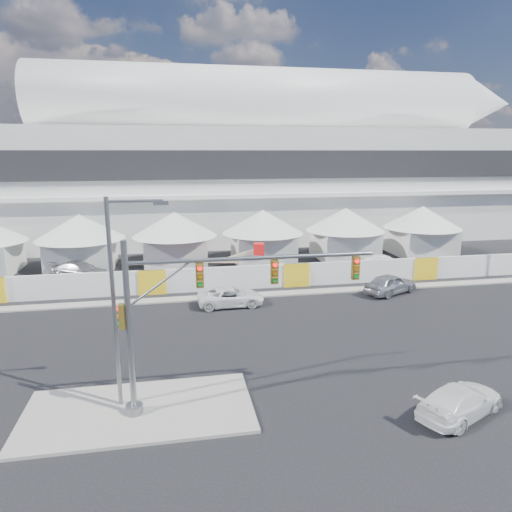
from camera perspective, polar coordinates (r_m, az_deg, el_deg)
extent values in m
plane|color=black|center=(24.88, 0.41, -14.03)|extent=(160.00, 160.00, 0.00)
cube|color=gray|center=(21.94, -14.39, -18.25)|extent=(10.00, 5.00, 0.15)
cube|color=gray|center=(43.44, 23.88, -3.16)|extent=(80.00, 1.20, 0.12)
cube|color=silver|center=(65.07, 0.33, 9.19)|extent=(80.00, 24.00, 14.00)
cube|color=black|center=(53.06, 2.85, 11.34)|extent=(68.00, 0.30, 3.20)
cube|color=white|center=(53.03, 2.87, 7.55)|extent=(72.00, 0.80, 0.50)
cylinder|color=white|center=(63.29, 0.70, 18.85)|extent=(57.60, 8.40, 8.40)
cylinder|color=white|center=(63.67, 2.56, 18.42)|extent=(51.60, 6.80, 6.80)
cylinder|color=white|center=(64.11, 4.39, 17.99)|extent=(45.60, 5.20, 5.20)
cone|color=white|center=(76.72, 26.66, 16.67)|extent=(8.00, 7.60, 7.60)
cube|color=silver|center=(47.62, -20.91, 0.23)|extent=(6.00, 6.00, 3.00)
cone|color=silver|center=(47.14, -21.17, 3.43)|extent=(8.40, 8.40, 2.40)
cube|color=silver|center=(46.80, -10.02, 0.69)|extent=(6.00, 6.00, 3.00)
cone|color=silver|center=(46.31, -10.15, 3.95)|extent=(8.40, 8.40, 2.40)
cube|color=silver|center=(47.70, 0.85, 1.12)|extent=(6.00, 6.00, 3.00)
cone|color=silver|center=(47.22, 0.86, 4.33)|extent=(8.40, 8.40, 2.40)
cube|color=silver|center=(50.22, 10.97, 1.48)|extent=(6.00, 6.00, 3.00)
cone|color=silver|center=(49.77, 11.10, 4.53)|extent=(8.40, 8.40, 2.40)
cube|color=silver|center=(54.14, 19.88, 1.77)|extent=(6.00, 6.00, 3.00)
cone|color=silver|center=(53.72, 20.10, 4.59)|extent=(8.40, 8.40, 2.40)
cube|color=white|center=(39.06, 5.03, -2.37)|extent=(70.00, 0.25, 2.00)
imported|color=#AEAEB3|center=(38.56, 16.47, -3.35)|extent=(3.73, 5.16, 1.63)
imported|color=white|center=(34.19, -3.16, -5.12)|extent=(2.36, 4.99, 1.38)
imported|color=white|center=(22.68, 24.18, -16.18)|extent=(3.71, 5.05, 1.36)
imported|color=white|center=(46.29, 15.83, -0.82)|extent=(2.81, 4.23, 1.32)
imported|color=#9E9EA2|center=(43.95, -21.13, -1.74)|extent=(4.63, 5.87, 1.59)
cylinder|color=gray|center=(19.98, -15.56, -8.96)|extent=(0.26, 0.26, 7.69)
cylinder|color=gray|center=(21.58, -14.94, -17.99)|extent=(0.75, 0.75, 0.40)
cylinder|color=gray|center=(19.32, -0.19, -0.25)|extent=(10.64, 0.17, 0.17)
cube|color=#594714|center=(19.21, -7.05, -2.42)|extent=(0.32, 0.22, 1.05)
cube|color=#594714|center=(19.64, 2.32, -1.98)|extent=(0.32, 0.22, 1.05)
cube|color=#594714|center=(20.76, 12.33, -1.45)|extent=(0.32, 0.22, 1.05)
cube|color=#594714|center=(19.79, -16.45, -7.26)|extent=(0.22, 0.32, 1.05)
cylinder|color=gray|center=(20.61, -17.35, -5.94)|extent=(0.19, 0.19, 9.35)
cylinder|color=gray|center=(19.55, -14.89, 6.66)|extent=(2.29, 0.12, 0.12)
cube|color=gray|center=(19.51, -11.81, 6.50)|extent=(0.62, 0.26, 0.16)
cube|color=red|center=(40.48, -6.31, -2.52)|extent=(3.79, 2.31, 1.08)
cube|color=beige|center=(40.22, -4.69, -0.49)|extent=(3.71, 1.16, 0.34)
cube|color=beige|center=(40.36, -1.66, 0.45)|extent=(2.88, 0.93, 1.19)
cube|color=red|center=(40.48, 0.26, 1.20)|extent=(1.06, 1.06, 0.98)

